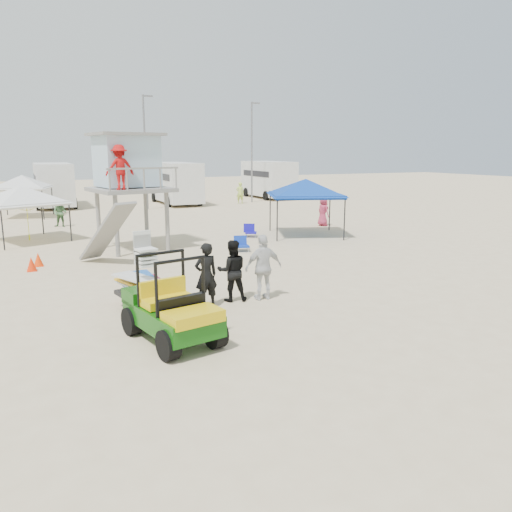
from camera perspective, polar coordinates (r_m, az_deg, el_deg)
name	(u,v)px	position (r m, az deg, el deg)	size (l,w,h in m)	color
ground	(293,340)	(11.22, 4.22, -9.61)	(140.00, 140.00, 0.00)	beige
utility_cart	(171,303)	(11.01, -9.71, -5.28)	(1.72, 2.70, 1.90)	#0F4C0B
surf_trailer	(147,283)	(13.24, -12.37, -3.05)	(1.50, 2.28, 1.86)	black
man_left	(206,275)	(13.32, -5.73, -2.21)	(0.64, 0.42, 1.76)	black
man_mid	(232,271)	(13.85, -2.76, -1.69)	(0.84, 0.65, 1.72)	black
man_right	(264,267)	(13.94, 0.87, -1.30)	(1.09, 0.45, 1.86)	silver
lifeguard_tower	(127,165)	(21.68, -14.54, 9.98)	(3.46, 3.46, 4.75)	gray
canopy_blue	(306,182)	(24.79, 5.72, 8.44)	(4.29, 4.29, 3.20)	black
canopy_white_a	(21,189)	(25.33, -25.28, 6.97)	(4.09, 4.09, 2.99)	black
canopy_white_c	(22,177)	(34.95, -25.22, 8.13)	(3.67, 3.67, 3.07)	black
umbrella_b	(28,221)	(25.61, -24.59, 3.62)	(1.99, 2.03, 1.83)	#F7FF16
cone_near	(31,264)	(19.11, -24.28, -0.84)	(0.34, 0.34, 0.50)	#F72E07
cone_far	(38,259)	(19.82, -23.63, -0.36)	(0.34, 0.34, 0.50)	#FF3C08
beach_chair_b	(241,244)	(20.94, -1.68, 1.42)	(0.65, 0.70, 0.64)	#0E2F9F
beach_chair_c	(250,230)	(24.46, -0.70, 2.93)	(0.71, 0.78, 0.64)	#130D97
rv_mid_left	(53,183)	(40.71, -22.15, 7.74)	(2.65, 6.50, 3.25)	silver
rv_mid_right	(176,181)	(40.71, -9.17, 8.45)	(2.64, 7.00, 3.25)	silver
rv_far_right	(268,178)	(45.37, 1.41, 8.93)	(2.64, 6.60, 3.25)	silver
light_pole_left	(145,153)	(37.00, -12.53, 11.41)	(0.14, 0.14, 8.00)	slate
light_pole_right	(252,153)	(41.32, -0.49, 11.70)	(0.14, 0.14, 8.00)	slate
distant_beachgoers	(97,212)	(28.91, -17.70, 4.83)	(20.98, 14.12, 1.79)	#4A7647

